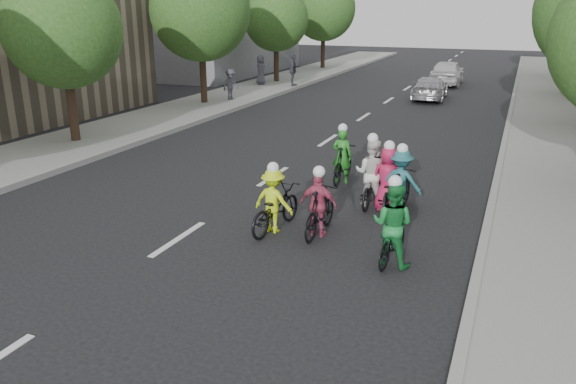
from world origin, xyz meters
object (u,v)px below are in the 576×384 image
Objects in this scene: spectator_0 at (231,84)px; spectator_2 at (261,70)px; follow_car_lead at (430,88)px; cyclist_1 at (319,209)px; cyclist_2 at (393,231)px; cyclist_4 at (388,186)px; cyclist_0 at (275,205)px; cyclist_5 at (343,161)px; spectator_1 at (293,70)px; follow_car_trail at (447,72)px; cyclist_6 at (401,186)px; cyclist_3 at (371,180)px.

spectator_0 is 0.89× the size of spectator_2.
cyclist_1 is at bearing 89.22° from follow_car_lead.
cyclist_4 is (-0.77, 2.98, -0.08)m from cyclist_2.
cyclist_0 is at bearing 8.99° from cyclist_1.
cyclist_5 reaches higher than follow_car_lead.
cyclist_0 is 2.83m from cyclist_2.
spectator_1 reaches higher than cyclist_1.
follow_car_trail reaches higher than follow_car_lead.
follow_car_lead is 2.65× the size of spectator_0.
spectator_1 reaches higher than cyclist_6.
cyclist_4 is (0.98, 2.17, 0.00)m from cyclist_1.
cyclist_6 is (-0.45, 2.90, -0.02)m from cyclist_2.
cyclist_6 is 22.45m from spectator_2.
spectator_2 is (-1.08, 5.91, 0.10)m from spectator_0.
spectator_1 is at bearing -104.14° from spectator_2.
spectator_2 reaches higher than follow_car_trail.
cyclist_4 is 0.44× the size of follow_car_lead.
follow_car_lead is (-1.76, 17.62, -0.00)m from cyclist_4.
cyclist_0 reaches higher than follow_car_trail.
spectator_0 is 0.82× the size of spectator_1.
cyclist_2 is at bearing -172.59° from spectator_1.
spectator_1 reaches higher than cyclist_5.
spectator_0 is at bearing -44.61° from cyclist_6.
follow_car_trail is (-2.05, 23.99, 0.12)m from cyclist_6.
spectator_0 reaches higher than cyclist_0.
cyclist_6 is 0.91× the size of spectator_1.
cyclist_5 is at bearing 87.29° from follow_car_lead.
spectator_2 is (-10.39, -5.30, 0.25)m from follow_car_trail.
cyclist_2 is 25.15m from spectator_2.
cyclist_4 is at bearing 92.67° from follow_car_lead.
cyclist_5 is 22.18m from follow_car_trail.
cyclist_6 is at bearing 136.94° from cyclist_5.
cyclist_6 is 24.07m from follow_car_trail.
cyclist_4 is (0.44, -0.15, -0.05)m from cyclist_3.
follow_car_lead is 8.29m from spectator_1.
cyclist_1 is at bearing 59.11° from cyclist_4.
cyclist_2 is 1.02× the size of cyclist_5.
cyclist_1 reaches higher than follow_car_lead.
cyclist_2 is 0.44× the size of follow_car_lead.
spectator_1 reaches higher than cyclist_4.
spectator_1 reaches higher than cyclist_0.
cyclist_2 is 0.39× the size of follow_car_trail.
cyclist_5 is 19.86m from spectator_2.
spectator_2 is at bearing -52.96° from cyclist_2.
cyclist_0 is 0.48× the size of follow_car_lead.
cyclist_2 is at bearing 94.00° from follow_car_trail.
cyclist_3 is 1.18× the size of spectator_0.
follow_car_lead is at bearing -76.77° from cyclist_2.
follow_car_lead is 0.90× the size of follow_car_trail.
cyclist_2 is at bearing -124.45° from spectator_0.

